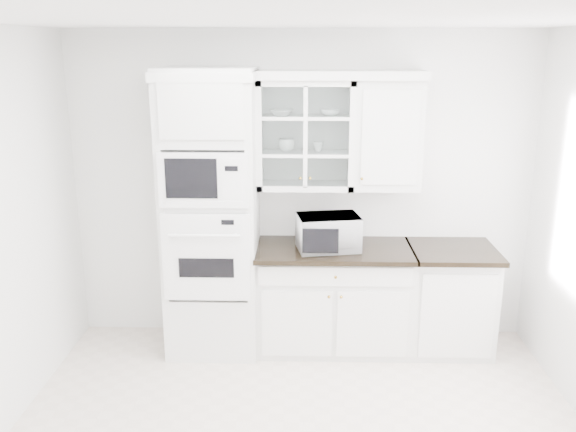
{
  "coord_description": "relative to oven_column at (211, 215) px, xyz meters",
  "views": [
    {
      "loc": [
        0.02,
        -3.45,
        2.57
      ],
      "look_at": [
        -0.1,
        1.05,
        1.3
      ],
      "focal_mm": 38.0,
      "sensor_mm": 36.0,
      "label": 1
    }
  ],
  "objects": [
    {
      "name": "crown_molding",
      "position": [
        0.68,
        0.14,
        1.14
      ],
      "size": [
        2.14,
        0.38,
        0.07
      ],
      "primitive_type": "cube",
      "color": "white",
      "rests_on": "room_shell"
    },
    {
      "name": "countertop_microwave",
      "position": [
        0.97,
        -0.02,
        -0.13
      ],
      "size": [
        0.57,
        0.5,
        0.29
      ],
      "primitive_type": "imported",
      "rotation": [
        0.0,
        0.0,
        3.32
      ],
      "color": "white",
      "rests_on": "base_cabinet_run"
    },
    {
      "name": "bowl_a",
      "position": [
        0.59,
        0.16,
        0.83
      ],
      "size": [
        0.22,
        0.22,
        0.05
      ],
      "primitive_type": "imported",
      "rotation": [
        0.0,
        0.0,
        -0.19
      ],
      "color": "white",
      "rests_on": "upper_cabinet_glass"
    },
    {
      "name": "bowl_b",
      "position": [
        0.98,
        0.15,
        0.84
      ],
      "size": [
        0.19,
        0.19,
        0.05
      ],
      "primitive_type": "imported",
      "rotation": [
        0.0,
        0.0,
        -0.15
      ],
      "color": "white",
      "rests_on": "upper_cabinet_glass"
    },
    {
      "name": "upper_cabinet_solid",
      "position": [
        1.46,
        0.17,
        0.65
      ],
      "size": [
        0.55,
        0.33,
        0.9
      ],
      "primitive_type": "cube",
      "color": "silver",
      "rests_on": "room_shell"
    },
    {
      "name": "base_cabinet_run",
      "position": [
        1.03,
        0.03,
        -0.74
      ],
      "size": [
        1.32,
        0.67,
        0.92
      ],
      "color": "silver",
      "rests_on": "ground"
    },
    {
      "name": "room_shell",
      "position": [
        0.75,
        -0.99,
        0.58
      ],
      "size": [
        4.0,
        3.5,
        2.7
      ],
      "color": "white",
      "rests_on": "ground"
    },
    {
      "name": "upper_cabinet_glass",
      "position": [
        0.78,
        0.17,
        0.65
      ],
      "size": [
        0.8,
        0.33,
        0.9
      ],
      "color": "silver",
      "rests_on": "room_shell"
    },
    {
      "name": "extra_base_cabinet",
      "position": [
        2.03,
        0.03,
        -0.74
      ],
      "size": [
        0.72,
        0.67,
        0.92
      ],
      "color": "silver",
      "rests_on": "ground"
    },
    {
      "name": "cup_a",
      "position": [
        0.63,
        0.16,
        0.56
      ],
      "size": [
        0.15,
        0.15,
        0.11
      ],
      "primitive_type": "imported",
      "rotation": [
        0.0,
        0.0,
        0.09
      ],
      "color": "white",
      "rests_on": "upper_cabinet_glass"
    },
    {
      "name": "oven_column",
      "position": [
        0.0,
        0.0,
        0.0
      ],
      "size": [
        0.76,
        0.68,
        2.4
      ],
      "color": "silver",
      "rests_on": "ground"
    },
    {
      "name": "cup_b",
      "position": [
        0.89,
        0.18,
        0.55
      ],
      "size": [
        0.09,
        0.09,
        0.08
      ],
      "primitive_type": "imported",
      "rotation": [
        0.0,
        0.0,
        0.09
      ],
      "color": "white",
      "rests_on": "upper_cabinet_glass"
    }
  ]
}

